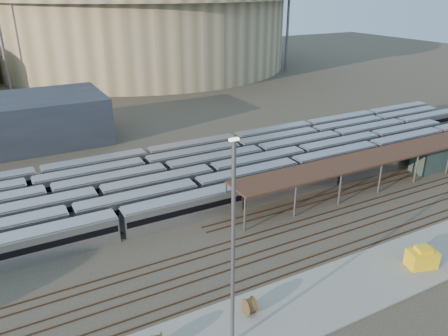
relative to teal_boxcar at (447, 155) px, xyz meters
The scene contains 13 objects.
ground 38.43m from the teal_boxcar, behind, with size 420.00×420.00×0.00m, color #383026.
apron 47.20m from the teal_boxcar, 156.24° to the right, with size 50.00×9.00×0.20m, color gray.
subway_trains 38.35m from the teal_boxcar, 157.78° to the left, with size 126.01×23.90×3.60m.
inspection_shed 16.44m from the teal_boxcar, behind, with size 60.30×6.00×5.30m.
empty_tracks 39.26m from the teal_boxcar, 166.73° to the right, with size 170.00×9.62×0.18m.
stadium 137.40m from the teal_boxcar, 95.53° to the left, with size 124.00×124.00×32.50m.
service_building 89.24m from the teal_boxcar, 145.12° to the left, with size 42.00×20.00×10.00m, color #1E232D.
floodlight_2 102.84m from the teal_boxcar, 71.65° to the left, with size 4.00×1.00×38.40m.
floodlight_3 164.33m from the teal_boxcar, 107.16° to the left, with size 4.00×1.00×38.40m.
teal_boxcar is the anchor object (origin of this frame).
cable_reel_west 56.99m from the teal_boxcar, 162.23° to the right, with size 1.78×1.78×0.99m, color brown.
yard_light_pole 61.87m from the teal_boxcar, 160.87° to the right, with size 0.81×0.36×20.51m.
yellow_equipment 37.70m from the teal_boxcar, 147.53° to the right, with size 3.40×2.12×2.12m, color yellow.
Camera 1 is at (-35.59, -43.84, 31.56)m, focal length 35.00 mm.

